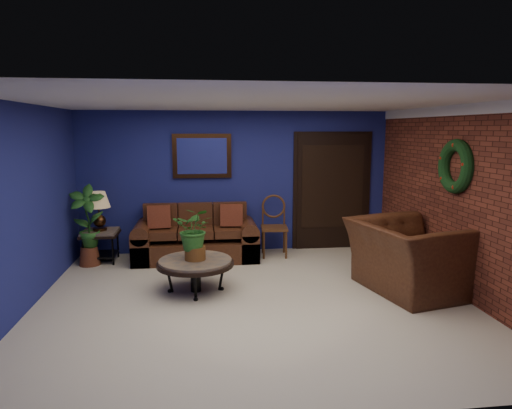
{
  "coord_description": "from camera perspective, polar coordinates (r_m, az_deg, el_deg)",
  "views": [
    {
      "loc": [
        -0.64,
        -5.56,
        2.19
      ],
      "look_at": [
        0.11,
        0.55,
        1.16
      ],
      "focal_mm": 32.0,
      "sensor_mm": 36.0,
      "label": 1
    }
  ],
  "objects": [
    {
      "name": "floor",
      "position": [
        6.01,
        -0.42,
        -11.9
      ],
      "size": [
        5.5,
        5.5,
        0.0
      ],
      "primitive_type": "plane",
      "color": "beige",
      "rests_on": "ground"
    },
    {
      "name": "wall_back",
      "position": [
        8.14,
        -2.47,
        2.82
      ],
      "size": [
        5.5,
        0.04,
        2.5
      ],
      "primitive_type": "cube",
      "color": "navy",
      "rests_on": "ground"
    },
    {
      "name": "wall_left",
      "position": [
        6.02,
        -27.42,
        -0.59
      ],
      "size": [
        0.04,
        5.0,
        2.5
      ],
      "primitive_type": "cube",
      "color": "navy",
      "rests_on": "ground"
    },
    {
      "name": "wall_right_brick",
      "position": [
        6.58,
        24.08,
        0.43
      ],
      "size": [
        0.04,
        5.0,
        2.5
      ],
      "primitive_type": "cube",
      "color": "maroon",
      "rests_on": "ground"
    },
    {
      "name": "ceiling",
      "position": [
        5.61,
        -0.45,
        12.64
      ],
      "size": [
        5.5,
        5.0,
        0.02
      ],
      "primitive_type": "cube",
      "color": "white",
      "rests_on": "wall_back"
    },
    {
      "name": "crown_molding",
      "position": [
        6.51,
        24.55,
        10.74
      ],
      "size": [
        0.03,
        5.0,
        0.14
      ],
      "primitive_type": "cube",
      "color": "white",
      "rests_on": "wall_right_brick"
    },
    {
      "name": "wall_mirror",
      "position": [
        8.04,
        -6.76,
        6.04
      ],
      "size": [
        1.02,
        0.06,
        0.77
      ],
      "primitive_type": "cube",
      "color": "#3C220F",
      "rests_on": "wall_back"
    },
    {
      "name": "closet_door",
      "position": [
        8.46,
        9.46,
        1.58
      ],
      "size": [
        1.44,
        0.06,
        2.18
      ],
      "primitive_type": "cube",
      "color": "black",
      "rests_on": "wall_back"
    },
    {
      "name": "wreath",
      "position": [
        6.55,
        23.67,
        4.38
      ],
      "size": [
        0.16,
        0.72,
        0.72
      ],
      "primitive_type": "torus",
      "rotation": [
        0.0,
        1.57,
        0.0
      ],
      "color": "black",
      "rests_on": "wall_right_brick"
    },
    {
      "name": "sofa",
      "position": [
        7.87,
        -7.49,
        -4.48
      ],
      "size": [
        2.07,
        0.89,
        0.93
      ],
      "color": "#4B2815",
      "rests_on": "ground"
    },
    {
      "name": "coffee_table",
      "position": [
        6.26,
        -7.59,
        -7.34
      ],
      "size": [
        1.04,
        1.04,
        0.45
      ],
      "rotation": [
        0.0,
        0.0,
        -0.27
      ],
      "color": "#4B4541",
      "rests_on": "ground"
    },
    {
      "name": "end_table",
      "position": [
        7.99,
        -18.86,
        -3.96
      ],
      "size": [
        0.58,
        0.58,
        0.53
      ],
      "color": "#4B4541",
      "rests_on": "ground"
    },
    {
      "name": "table_lamp",
      "position": [
        7.89,
        -19.07,
        -0.21
      ],
      "size": [
        0.37,
        0.37,
        0.62
      ],
      "color": "#3C220F",
      "rests_on": "end_table"
    },
    {
      "name": "side_chair",
      "position": [
        7.96,
        2.26,
        -2.14
      ],
      "size": [
        0.49,
        0.49,
        1.05
      ],
      "rotation": [
        0.0,
        0.0,
        -0.09
      ],
      "color": "#512D17",
      "rests_on": "ground"
    },
    {
      "name": "armchair",
      "position": [
        6.54,
        18.64,
        -6.23
      ],
      "size": [
        1.58,
        1.72,
        0.95
      ],
      "primitive_type": "imported",
      "rotation": [
        0.0,
        0.0,
        1.79
      ],
      "color": "#4B2815",
      "rests_on": "ground"
    },
    {
      "name": "coffee_plant",
      "position": [
        6.15,
        -7.68,
        -3.3
      ],
      "size": [
        0.63,
        0.59,
        0.72
      ],
      "color": "brown",
      "rests_on": "coffee_table"
    },
    {
      "name": "floor_plant",
      "position": [
        7.38,
        17.21,
        -5.06
      ],
      "size": [
        0.39,
        0.33,
        0.77
      ],
      "color": "brown",
      "rests_on": "ground"
    },
    {
      "name": "tall_plant",
      "position": [
        7.8,
        -20.31,
        -2.18
      ],
      "size": [
        0.56,
        0.38,
        1.31
      ],
      "color": "brown",
      "rests_on": "ground"
    }
  ]
}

